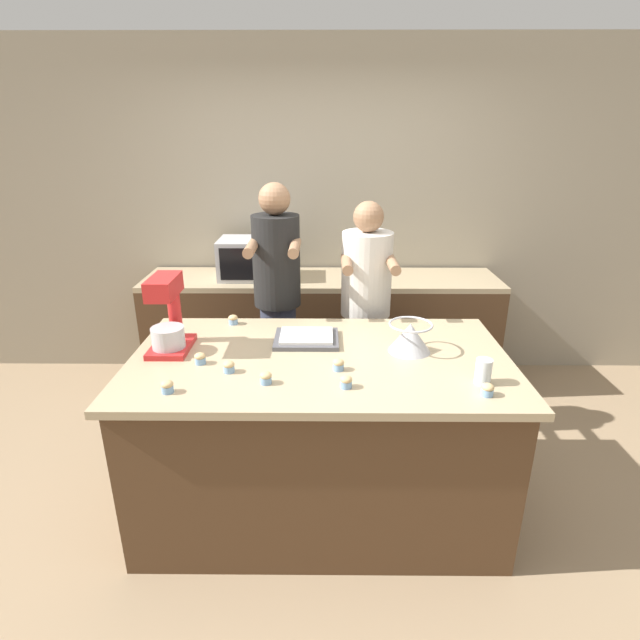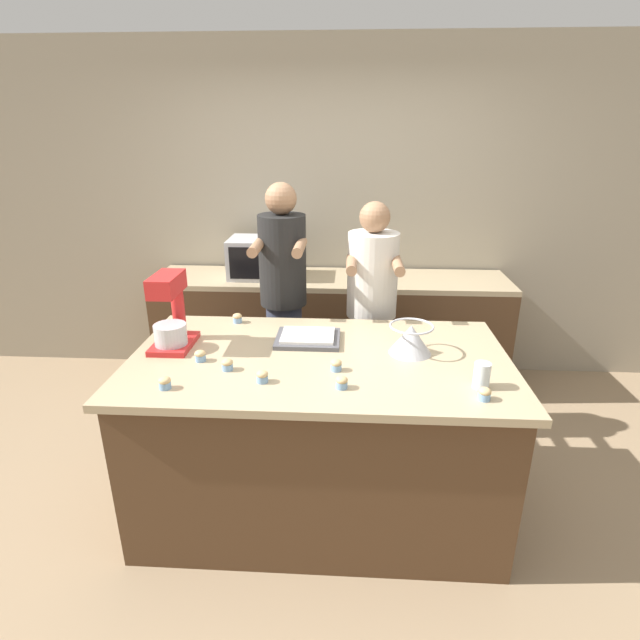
{
  "view_description": "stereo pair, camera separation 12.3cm",
  "coord_description": "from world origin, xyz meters",
  "px_view_note": "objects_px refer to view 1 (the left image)",
  "views": [
    {
      "loc": [
        0.02,
        -2.33,
        2.03
      ],
      "look_at": [
        0.0,
        0.05,
        1.11
      ],
      "focal_mm": 28.0,
      "sensor_mm": 36.0,
      "label": 1
    },
    {
      "loc": [
        0.14,
        -2.33,
        2.03
      ],
      "look_at": [
        0.0,
        0.05,
        1.11
      ],
      "focal_mm": 28.0,
      "sensor_mm": 36.0,
      "label": 2
    }
  ],
  "objects_px": {
    "baking_tray": "(306,338)",
    "cupcake_2": "(233,319)",
    "mixing_bowl": "(410,336)",
    "cupcake_5": "(200,358)",
    "cupcake_6": "(346,382)",
    "cupcake_4": "(487,389)",
    "cupcake_3": "(338,365)",
    "person_right": "(365,317)",
    "drinking_glass": "(483,372)",
    "microwave_oven": "(250,258)",
    "stand_mixer": "(168,318)",
    "cupcake_1": "(167,387)",
    "cupcake_0": "(229,367)",
    "cupcake_7": "(266,378)",
    "person_left": "(278,307)"
  },
  "relations": [
    {
      "from": "cupcake_2",
      "to": "cupcake_4",
      "type": "height_order",
      "value": "same"
    },
    {
      "from": "cupcake_0",
      "to": "cupcake_6",
      "type": "distance_m",
      "value": 0.58
    },
    {
      "from": "mixing_bowl",
      "to": "cupcake_4",
      "type": "xyz_separation_m",
      "value": [
        0.27,
        -0.47,
        -0.05
      ]
    },
    {
      "from": "cupcake_6",
      "to": "cupcake_1",
      "type": "bearing_deg",
      "value": -176.28
    },
    {
      "from": "cupcake_7",
      "to": "cupcake_3",
      "type": "bearing_deg",
      "value": 22.48
    },
    {
      "from": "person_left",
      "to": "cupcake_7",
      "type": "xyz_separation_m",
      "value": [
        0.04,
        -1.09,
        0.04
      ]
    },
    {
      "from": "stand_mixer",
      "to": "cupcake_2",
      "type": "relative_size",
      "value": 6.99
    },
    {
      "from": "stand_mixer",
      "to": "cupcake_1",
      "type": "bearing_deg",
      "value": -76.09
    },
    {
      "from": "person_right",
      "to": "cupcake_4",
      "type": "xyz_separation_m",
      "value": [
        0.44,
        -1.19,
        0.11
      ]
    },
    {
      "from": "cupcake_4",
      "to": "cupcake_5",
      "type": "relative_size",
      "value": 1.0
    },
    {
      "from": "cupcake_5",
      "to": "cupcake_3",
      "type": "bearing_deg",
      "value": -5.48
    },
    {
      "from": "drinking_glass",
      "to": "cupcake_7",
      "type": "xyz_separation_m",
      "value": [
        -1.0,
        -0.01,
        -0.03
      ]
    },
    {
      "from": "mixing_bowl",
      "to": "cupcake_5",
      "type": "bearing_deg",
      "value": -171.47
    },
    {
      "from": "person_right",
      "to": "drinking_glass",
      "type": "relative_size",
      "value": 13.38
    },
    {
      "from": "baking_tray",
      "to": "cupcake_2",
      "type": "height_order",
      "value": "cupcake_2"
    },
    {
      "from": "stand_mixer",
      "to": "drinking_glass",
      "type": "height_order",
      "value": "stand_mixer"
    },
    {
      "from": "baking_tray",
      "to": "microwave_oven",
      "type": "relative_size",
      "value": 0.74
    },
    {
      "from": "microwave_oven",
      "to": "drinking_glass",
      "type": "relative_size",
      "value": 3.94
    },
    {
      "from": "cupcake_5",
      "to": "person_left",
      "type": "bearing_deg",
      "value": 70.68
    },
    {
      "from": "microwave_oven",
      "to": "cupcake_4",
      "type": "height_order",
      "value": "microwave_oven"
    },
    {
      "from": "cupcake_3",
      "to": "cupcake_6",
      "type": "bearing_deg",
      "value": -80.2
    },
    {
      "from": "mixing_bowl",
      "to": "baking_tray",
      "type": "xyz_separation_m",
      "value": [
        -0.55,
        0.13,
        -0.06
      ]
    },
    {
      "from": "baking_tray",
      "to": "cupcake_6",
      "type": "distance_m",
      "value": 0.56
    },
    {
      "from": "cupcake_2",
      "to": "stand_mixer",
      "type": "bearing_deg",
      "value": -125.54
    },
    {
      "from": "cupcake_4",
      "to": "cupcake_6",
      "type": "relative_size",
      "value": 1.0
    },
    {
      "from": "person_right",
      "to": "cupcake_0",
      "type": "distance_m",
      "value": 1.22
    },
    {
      "from": "cupcake_3",
      "to": "cupcake_4",
      "type": "relative_size",
      "value": 1.0
    },
    {
      "from": "mixing_bowl",
      "to": "baking_tray",
      "type": "distance_m",
      "value": 0.56
    },
    {
      "from": "mixing_bowl",
      "to": "cupcake_7",
      "type": "distance_m",
      "value": 0.81
    },
    {
      "from": "microwave_oven",
      "to": "cupcake_5",
      "type": "xyz_separation_m",
      "value": [
        -0.04,
        -1.57,
        -0.12
      ]
    },
    {
      "from": "microwave_oven",
      "to": "cupcake_1",
      "type": "bearing_deg",
      "value": -93.58
    },
    {
      "from": "stand_mixer",
      "to": "cupcake_6",
      "type": "distance_m",
      "value": 1.01
    },
    {
      "from": "stand_mixer",
      "to": "baking_tray",
      "type": "distance_m",
      "value": 0.74
    },
    {
      "from": "person_right",
      "to": "microwave_oven",
      "type": "distance_m",
      "value": 1.12
    },
    {
      "from": "microwave_oven",
      "to": "cupcake_3",
      "type": "bearing_deg",
      "value": -68.4
    },
    {
      "from": "cupcake_3",
      "to": "cupcake_5",
      "type": "height_order",
      "value": "same"
    },
    {
      "from": "stand_mixer",
      "to": "mixing_bowl",
      "type": "relative_size",
      "value": 1.76
    },
    {
      "from": "cupcake_2",
      "to": "cupcake_5",
      "type": "distance_m",
      "value": 0.55
    },
    {
      "from": "cupcake_6",
      "to": "cupcake_7",
      "type": "relative_size",
      "value": 1.0
    },
    {
      "from": "person_left",
      "to": "stand_mixer",
      "type": "xyz_separation_m",
      "value": [
        -0.5,
        -0.71,
        0.19
      ]
    },
    {
      "from": "cupcake_2",
      "to": "cupcake_3",
      "type": "relative_size",
      "value": 1.0
    },
    {
      "from": "mixing_bowl",
      "to": "cupcake_6",
      "type": "height_order",
      "value": "mixing_bowl"
    },
    {
      "from": "person_left",
      "to": "microwave_oven",
      "type": "distance_m",
      "value": 0.76
    },
    {
      "from": "stand_mixer",
      "to": "mixing_bowl",
      "type": "height_order",
      "value": "stand_mixer"
    },
    {
      "from": "baking_tray",
      "to": "cupcake_2",
      "type": "distance_m",
      "value": 0.52
    },
    {
      "from": "stand_mixer",
      "to": "cupcake_0",
      "type": "distance_m",
      "value": 0.46
    },
    {
      "from": "mixing_bowl",
      "to": "cupcake_0",
      "type": "height_order",
      "value": "mixing_bowl"
    },
    {
      "from": "cupcake_0",
      "to": "baking_tray",
      "type": "bearing_deg",
      "value": 46.39
    },
    {
      "from": "person_left",
      "to": "cupcake_4",
      "type": "xyz_separation_m",
      "value": [
        1.02,
        -1.19,
        0.04
      ]
    },
    {
      "from": "baking_tray",
      "to": "drinking_glass",
      "type": "xyz_separation_m",
      "value": [
        0.83,
        -0.48,
        0.04
      ]
    }
  ]
}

